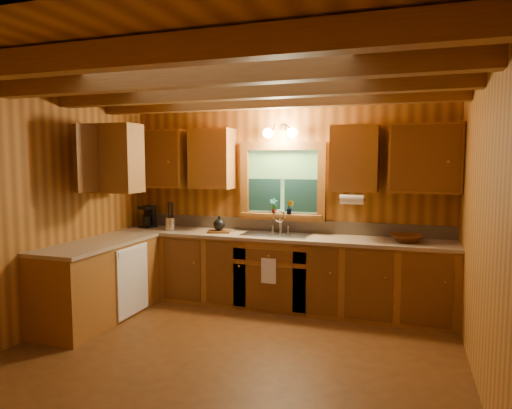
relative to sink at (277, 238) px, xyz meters
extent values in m
plane|color=#5A3515|center=(0.00, -1.60, -0.86)|extent=(4.20, 4.20, 0.00)
plane|color=brown|center=(0.00, -1.60, 1.74)|extent=(4.20, 4.20, 0.00)
plane|color=brown|center=(0.00, 0.30, 0.44)|extent=(4.20, 0.00, 4.20)
plane|color=brown|center=(0.00, -3.50, 0.44)|extent=(4.20, 0.00, 4.20)
plane|color=brown|center=(-2.10, -1.60, 0.44)|extent=(0.00, 3.80, 3.80)
plane|color=brown|center=(2.10, -1.60, 0.44)|extent=(0.00, 3.80, 3.80)
cube|color=brown|center=(0.00, -2.80, 1.63)|extent=(4.20, 0.14, 0.18)
cube|color=brown|center=(0.00, -2.00, 1.63)|extent=(4.20, 0.14, 0.18)
cube|color=brown|center=(0.00, -1.20, 1.63)|extent=(4.20, 0.14, 0.18)
cube|color=brown|center=(0.00, -0.40, 1.63)|extent=(4.20, 0.14, 0.18)
cube|color=brown|center=(0.00, -0.01, -0.43)|extent=(4.20, 0.62, 0.86)
cube|color=brown|center=(-1.79, -1.12, -0.43)|extent=(0.62, 1.60, 0.86)
cube|color=tan|center=(0.00, -0.01, 0.02)|extent=(4.20, 0.66, 0.04)
cube|color=tan|center=(-1.78, -1.12, 0.02)|extent=(0.64, 1.60, 0.04)
cube|color=#998667|center=(0.00, 0.28, 0.12)|extent=(4.20, 0.02, 0.16)
cube|color=white|center=(-1.47, -0.92, -0.43)|extent=(0.02, 0.60, 0.80)
cube|color=brown|center=(-1.70, 0.13, 0.98)|extent=(0.78, 0.34, 0.78)
cube|color=brown|center=(-0.92, 0.13, 0.98)|extent=(0.55, 0.34, 0.78)
cube|color=brown|center=(0.92, 0.13, 0.98)|extent=(0.55, 0.34, 0.78)
cube|color=brown|center=(1.70, 0.13, 0.98)|extent=(0.78, 0.34, 0.78)
cube|color=brown|center=(-1.93, -0.92, 0.98)|extent=(0.34, 1.10, 0.78)
cube|color=brown|center=(0.00, 0.26, 1.14)|extent=(1.12, 0.08, 0.10)
cube|color=brown|center=(0.00, 0.26, 0.24)|extent=(1.12, 0.08, 0.10)
cube|color=brown|center=(-0.51, 0.26, 0.69)|extent=(0.10, 0.08, 0.80)
cube|color=brown|center=(0.51, 0.26, 0.69)|extent=(0.10, 0.08, 0.80)
cube|color=#457D34|center=(0.00, 0.29, 0.69)|extent=(0.92, 0.01, 0.80)
cube|color=#123434|center=(-0.24, 0.27, 0.52)|extent=(0.42, 0.02, 0.42)
cube|color=#123434|center=(0.24, 0.27, 0.52)|extent=(0.42, 0.02, 0.42)
cylinder|color=black|center=(0.00, 0.27, 0.71)|extent=(0.92, 0.01, 0.01)
cube|color=brown|center=(0.00, 0.22, 0.26)|extent=(1.06, 0.14, 0.04)
cylinder|color=black|center=(0.00, 0.26, 1.37)|extent=(0.08, 0.03, 0.08)
cylinder|color=black|center=(-0.10, 0.20, 1.37)|extent=(0.09, 0.17, 0.08)
cylinder|color=black|center=(0.10, 0.20, 1.37)|extent=(0.09, 0.17, 0.08)
sphere|color=#FFE0A5|center=(-0.16, 0.14, 1.30)|extent=(0.13, 0.13, 0.13)
sphere|color=#FFE0A5|center=(0.16, 0.14, 1.30)|extent=(0.13, 0.13, 0.13)
cylinder|color=white|center=(0.92, -0.07, 0.51)|extent=(0.27, 0.11, 0.11)
cube|color=white|center=(0.00, -0.34, -0.34)|extent=(0.18, 0.01, 0.30)
cube|color=silver|center=(0.00, 0.00, 0.05)|extent=(0.82, 0.48, 0.02)
cube|color=#262628|center=(-0.19, 0.00, -0.02)|extent=(0.34, 0.40, 0.14)
cube|color=#262628|center=(0.19, 0.00, -0.02)|extent=(0.34, 0.40, 0.14)
cylinder|color=silver|center=(0.00, 0.18, 0.15)|extent=(0.04, 0.04, 0.22)
torus|color=silver|center=(0.00, 0.12, 0.26)|extent=(0.16, 0.02, 0.16)
cube|color=black|center=(-1.85, 0.04, 0.06)|extent=(0.17, 0.20, 0.03)
cube|color=black|center=(-1.85, 0.10, 0.20)|extent=(0.17, 0.07, 0.28)
cube|color=black|center=(-1.85, 0.02, 0.32)|extent=(0.17, 0.18, 0.04)
cylinder|color=black|center=(-1.85, 0.01, 0.14)|extent=(0.10, 0.10, 0.12)
cylinder|color=silver|center=(-1.45, -0.06, 0.13)|extent=(0.13, 0.13, 0.17)
cylinder|color=black|center=(-1.47, -0.07, 0.30)|extent=(0.03, 0.04, 0.24)
cylinder|color=black|center=(-1.45, -0.06, 0.30)|extent=(0.01, 0.01, 0.24)
cylinder|color=black|center=(-1.43, -0.05, 0.30)|extent=(0.03, 0.04, 0.24)
cylinder|color=black|center=(-1.42, -0.04, 0.30)|extent=(0.05, 0.06, 0.24)
cube|color=brown|center=(-0.75, -0.06, 0.06)|extent=(0.32, 0.27, 0.03)
sphere|color=black|center=(-0.75, -0.06, 0.14)|extent=(0.15, 0.15, 0.15)
cylinder|color=black|center=(-0.75, -0.06, 0.24)|extent=(0.02, 0.02, 0.04)
imported|color=#48230C|center=(1.54, -0.03, 0.09)|extent=(0.44, 0.44, 0.09)
imported|color=brown|center=(-0.10, 0.21, 0.38)|extent=(0.11, 0.07, 0.20)
imported|color=brown|center=(0.12, 0.18, 0.37)|extent=(0.10, 0.08, 0.18)
camera|label=1|loc=(1.53, -5.36, 0.95)|focal=31.86mm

